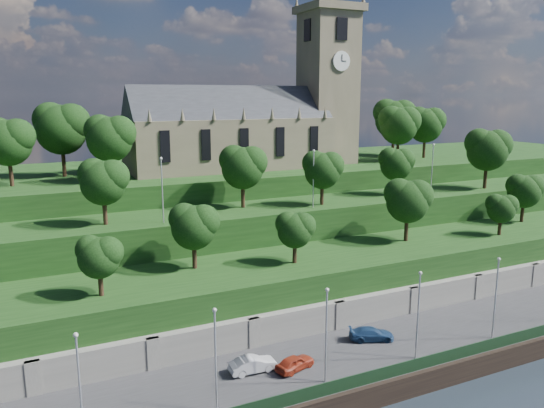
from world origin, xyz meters
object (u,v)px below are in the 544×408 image
car_left (295,363)px  car_middle (253,364)px  car_right (371,334)px  church (257,121)px

car_left → car_middle: size_ratio=0.90×
car_middle → car_right: 13.48m
church → car_middle: 47.38m
church → car_left: size_ratio=9.76×
church → car_right: church is taller
church → car_middle: (-17.80, -39.20, -19.80)m
car_left → car_right: bearing=-95.5°
car_middle → car_right: size_ratio=0.96×
church → car_right: 43.57m
church → car_left: bearing=-109.3°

